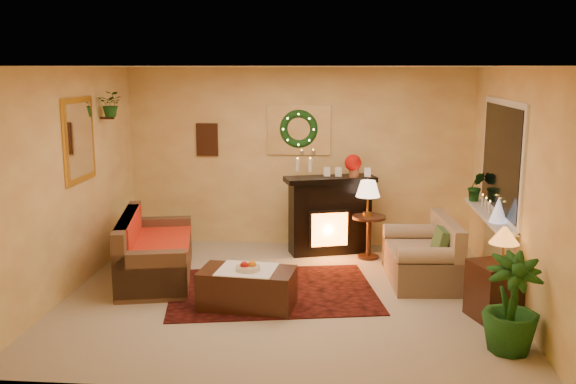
# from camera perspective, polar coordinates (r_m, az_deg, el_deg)

# --- Properties ---
(floor) EXTENTS (5.00, 5.00, 0.00)m
(floor) POSITION_cam_1_polar(r_m,az_deg,el_deg) (7.51, -0.22, -9.15)
(floor) COLOR beige
(floor) RESTS_ON ground
(ceiling) EXTENTS (5.00, 5.00, 0.00)m
(ceiling) POSITION_cam_1_polar(r_m,az_deg,el_deg) (7.06, -0.24, 11.09)
(ceiling) COLOR white
(ceiling) RESTS_ON ground
(wall_back) EXTENTS (5.00, 5.00, 0.00)m
(wall_back) POSITION_cam_1_polar(r_m,az_deg,el_deg) (9.39, 0.97, 3.10)
(wall_back) COLOR #EFD88C
(wall_back) RESTS_ON ground
(wall_front) EXTENTS (5.00, 5.00, 0.00)m
(wall_front) POSITION_cam_1_polar(r_m,az_deg,el_deg) (4.99, -2.49, -3.97)
(wall_front) COLOR #EFD88C
(wall_front) RESTS_ON ground
(wall_left) EXTENTS (4.50, 4.50, 0.00)m
(wall_left) POSITION_cam_1_polar(r_m,az_deg,el_deg) (7.79, -18.87, 0.89)
(wall_left) COLOR #EFD88C
(wall_left) RESTS_ON ground
(wall_right) EXTENTS (4.50, 4.50, 0.00)m
(wall_right) POSITION_cam_1_polar(r_m,az_deg,el_deg) (7.39, 19.47, 0.32)
(wall_right) COLOR #EFD88C
(wall_right) RESTS_ON ground
(area_rug) EXTENTS (2.66, 2.18, 0.01)m
(area_rug) POSITION_cam_1_polar(r_m,az_deg,el_deg) (7.64, -1.39, -8.76)
(area_rug) COLOR #5F120A
(area_rug) RESTS_ON floor
(sofa) EXTENTS (1.18, 1.98, 0.80)m
(sofa) POSITION_cam_1_polar(r_m,az_deg,el_deg) (8.17, -11.66, -4.56)
(sofa) COLOR #422013
(sofa) RESTS_ON floor
(red_throw) EXTENTS (0.87, 1.42, 0.02)m
(red_throw) POSITION_cam_1_polar(r_m,az_deg,el_deg) (8.34, -11.73, -4.05)
(red_throw) COLOR #B41019
(red_throw) RESTS_ON sofa
(fireplace) EXTENTS (1.18, 0.67, 1.03)m
(fireplace) POSITION_cam_1_polar(r_m,az_deg,el_deg) (9.06, 3.74, -2.04)
(fireplace) COLOR black
(fireplace) RESTS_ON floor
(poinsettia) EXTENTS (0.23, 0.23, 0.23)m
(poinsettia) POSITION_cam_1_polar(r_m,az_deg,el_deg) (8.89, 5.80, 2.60)
(poinsettia) COLOR red
(poinsettia) RESTS_ON fireplace
(mantel_candle_a) EXTENTS (0.06, 0.06, 0.17)m
(mantel_candle_a) POSITION_cam_1_polar(r_m,az_deg,el_deg) (8.92, 0.86, 2.42)
(mantel_candle_a) COLOR white
(mantel_candle_a) RESTS_ON fireplace
(mantel_candle_b) EXTENTS (0.06, 0.06, 0.18)m
(mantel_candle_b) POSITION_cam_1_polar(r_m,az_deg,el_deg) (8.89, 1.99, 2.39)
(mantel_candle_b) COLOR beige
(mantel_candle_b) RESTS_ON fireplace
(mantel_mirror) EXTENTS (0.92, 0.02, 0.72)m
(mantel_mirror) POSITION_cam_1_polar(r_m,az_deg,el_deg) (9.32, 0.97, 5.52)
(mantel_mirror) COLOR white
(mantel_mirror) RESTS_ON wall_back
(wreath) EXTENTS (0.55, 0.11, 0.55)m
(wreath) POSITION_cam_1_polar(r_m,az_deg,el_deg) (9.28, 0.95, 5.62)
(wreath) COLOR #194719
(wreath) RESTS_ON wall_back
(wall_art) EXTENTS (0.32, 0.03, 0.48)m
(wall_art) POSITION_cam_1_polar(r_m,az_deg,el_deg) (9.52, -7.20, 4.64)
(wall_art) COLOR #381E11
(wall_art) RESTS_ON wall_back
(gold_mirror) EXTENTS (0.03, 0.84, 1.00)m
(gold_mirror) POSITION_cam_1_polar(r_m,az_deg,el_deg) (8.00, -18.08, 4.44)
(gold_mirror) COLOR gold
(gold_mirror) RESTS_ON wall_left
(hanging_plant) EXTENTS (0.33, 0.28, 0.36)m
(hanging_plant) POSITION_cam_1_polar(r_m,az_deg,el_deg) (8.62, -15.39, 6.49)
(hanging_plant) COLOR #194719
(hanging_plant) RESTS_ON wall_left
(loveseat) EXTENTS (0.87, 1.39, 0.77)m
(loveseat) POSITION_cam_1_polar(r_m,az_deg,el_deg) (8.07, 11.76, -4.83)
(loveseat) COLOR tan
(loveseat) RESTS_ON floor
(window_frame) EXTENTS (0.03, 1.86, 1.36)m
(window_frame) POSITION_cam_1_polar(r_m,az_deg,el_deg) (7.87, 18.48, 2.85)
(window_frame) COLOR white
(window_frame) RESTS_ON wall_right
(window_glass) EXTENTS (0.02, 1.70, 1.22)m
(window_glass) POSITION_cam_1_polar(r_m,az_deg,el_deg) (7.87, 18.38, 2.85)
(window_glass) COLOR black
(window_glass) RESTS_ON wall_right
(window_sill) EXTENTS (0.22, 1.86, 0.04)m
(window_sill) POSITION_cam_1_polar(r_m,az_deg,el_deg) (7.97, 17.45, -1.98)
(window_sill) COLOR white
(window_sill) RESTS_ON wall_right
(mini_tree) EXTENTS (0.19, 0.19, 0.28)m
(mini_tree) POSITION_cam_1_polar(r_m,az_deg,el_deg) (7.51, 18.20, -1.46)
(mini_tree) COLOR white
(mini_tree) RESTS_ON window_sill
(sill_plant) EXTENTS (0.27, 0.22, 0.50)m
(sill_plant) POSITION_cam_1_polar(r_m,az_deg,el_deg) (8.62, 16.38, 0.50)
(sill_plant) COLOR #143216
(sill_plant) RESTS_ON window_sill
(side_table_round) EXTENTS (0.55, 0.55, 0.60)m
(side_table_round) POSITION_cam_1_polar(r_m,az_deg,el_deg) (8.90, 7.18, -3.82)
(side_table_round) COLOR #311C12
(side_table_round) RESTS_ON floor
(lamp_cream) EXTENTS (0.33, 0.33, 0.51)m
(lamp_cream) POSITION_cam_1_polar(r_m,az_deg,el_deg) (8.78, 7.11, -0.31)
(lamp_cream) COLOR #FFD3A5
(lamp_cream) RESTS_ON side_table_round
(end_table_square) EXTENTS (0.63, 0.63, 0.60)m
(end_table_square) POSITION_cam_1_polar(r_m,az_deg,el_deg) (7.11, 18.08, -8.60)
(end_table_square) COLOR black
(end_table_square) RESTS_ON floor
(lamp_tiffany) EXTENTS (0.31, 0.31, 0.45)m
(lamp_tiffany) POSITION_cam_1_polar(r_m,az_deg,el_deg) (6.96, 18.61, -4.94)
(lamp_tiffany) COLOR orange
(lamp_tiffany) RESTS_ON end_table_square
(coffee_table) EXTENTS (1.07, 0.66, 0.43)m
(coffee_table) POSITION_cam_1_polar(r_m,az_deg,el_deg) (7.10, -3.64, -8.60)
(coffee_table) COLOR #3C2213
(coffee_table) RESTS_ON floor
(fruit_bowl) EXTENTS (0.27, 0.27, 0.06)m
(fruit_bowl) POSITION_cam_1_polar(r_m,az_deg,el_deg) (6.99, -3.57, -6.85)
(fruit_bowl) COLOR beige
(fruit_bowl) RESTS_ON coffee_table
(floor_palm) EXTENTS (1.62, 1.62, 2.78)m
(floor_palm) POSITION_cam_1_polar(r_m,az_deg,el_deg) (6.30, 19.23, -9.49)
(floor_palm) COLOR #183B15
(floor_palm) RESTS_ON floor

